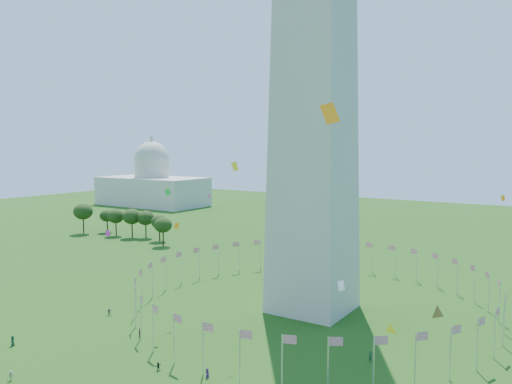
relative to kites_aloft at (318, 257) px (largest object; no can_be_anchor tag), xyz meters
The scene contains 5 objects.
flag_ring 32.76m from the kites_aloft, 118.03° to the left, with size 80.24×80.24×9.00m.
capitol_building 248.86m from the kites_aloft, 141.17° to the left, with size 70.00×35.00×46.00m, color beige, non-canonical shape.
crowd 25.61m from the kites_aloft, 116.66° to the right, with size 90.12×73.08×1.99m.
kites_aloft is the anchor object (origin of this frame).
tree_line_west 138.75m from the kites_aloft, 151.20° to the left, with size 55.95×15.77×12.83m.
Camera 1 is at (50.57, -51.72, 37.58)m, focal length 35.00 mm.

